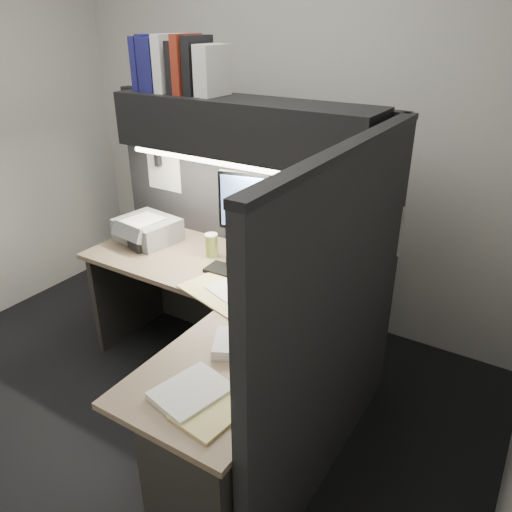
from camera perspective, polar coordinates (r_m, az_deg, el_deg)
name	(u,v)px	position (r m, az deg, el deg)	size (l,w,h in m)	color
floor	(154,414)	(3.03, -11.60, -17.27)	(3.50, 3.50, 0.00)	black
wall_back	(287,129)	(3.51, 3.58, 14.28)	(3.50, 0.04, 2.70)	beige
partition_back	(246,232)	(3.19, -1.15, 2.79)	(1.90, 0.06, 1.60)	black
partition_right	(335,334)	(2.21, 9.06, -8.78)	(0.06, 1.50, 1.60)	black
desk	(211,378)	(2.52, -5.21, -13.75)	(1.70, 1.53, 0.73)	#937D5D
overhead_shelf	(241,127)	(2.79, -1.67, 14.49)	(1.55, 0.34, 0.30)	black
task_light_tube	(227,164)	(2.72, -3.28, 10.47)	(0.04, 0.04, 1.32)	white
monitor	(262,231)	(2.82, 0.73, 2.90)	(0.50, 0.30, 0.55)	black
keyboard	(240,274)	(2.80, -1.90, -2.06)	(0.41, 0.14, 0.02)	black
mousepad	(288,295)	(2.61, 3.71, -4.42)	(0.23, 0.21, 0.00)	navy
mouse	(290,290)	(2.61, 3.96, -3.88)	(0.07, 0.11, 0.04)	black
telephone	(312,273)	(2.75, 6.42, -1.97)	(0.20, 0.21, 0.08)	beige
coffee_cup	(211,246)	(3.01, -5.11, 1.14)	(0.07, 0.07, 0.14)	#BAC850
printer	(148,230)	(3.29, -12.28, 2.95)	(0.36, 0.31, 0.14)	gray
notebook_stack	(144,237)	(3.27, -12.71, 2.13)	(0.27, 0.22, 0.08)	black
open_folder	(227,292)	(2.63, -3.31, -4.18)	(0.48, 0.31, 0.01)	#E1D07E
paper_stack_a	(241,344)	(2.21, -1.74, -9.98)	(0.23, 0.20, 0.04)	white
paper_stack_b	(191,392)	(1.99, -7.39, -15.17)	(0.22, 0.27, 0.03)	white
manila_stack	(211,411)	(1.92, -5.13, -17.24)	(0.20, 0.26, 0.01)	#E1D07E
binder_row	(178,65)	(3.01, -8.92, 20.72)	(0.56, 0.24, 0.31)	navy
pinned_papers	(270,226)	(2.61, 1.59, 3.49)	(1.76, 1.31, 0.51)	white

